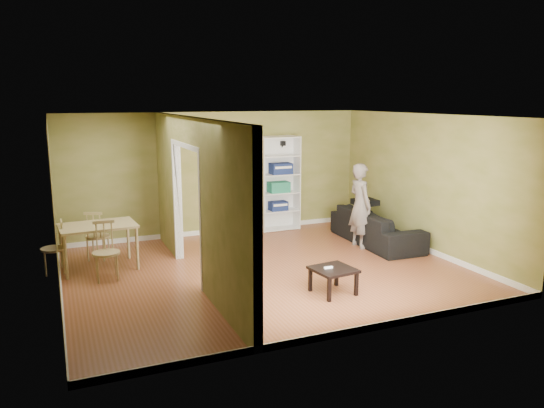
{
  "coord_description": "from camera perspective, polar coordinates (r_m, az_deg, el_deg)",
  "views": [
    {
      "loc": [
        -3.23,
        -8.0,
        2.88
      ],
      "look_at": [
        0.2,
        0.2,
        1.1
      ],
      "focal_mm": 35.0,
      "sensor_mm": 36.0,
      "label": 1
    }
  ],
  "objects": [
    {
      "name": "chair_near",
      "position": [
        8.91,
        -17.43,
        -4.88
      ],
      "size": [
        0.44,
        0.44,
        0.95
      ],
      "primitive_type": null,
      "rotation": [
        0.0,
        0.0,
        -0.02
      ],
      "color": "tan",
      "rests_on": "ground"
    },
    {
      "name": "paper_box_teal",
      "position": [
        11.66,
        0.72,
        1.84
      ],
      "size": [
        0.45,
        0.29,
        0.23
      ],
      "primitive_type": "cube",
      "color": "#117079",
      "rests_on": "bookshelf"
    },
    {
      "name": "bookshelf",
      "position": [
        11.7,
        0.7,
        2.26
      ],
      "size": [
        0.87,
        0.38,
        2.07
      ],
      "color": "white",
      "rests_on": "ground"
    },
    {
      "name": "dining_table",
      "position": [
        9.47,
        -18.23,
        -2.58
      ],
      "size": [
        1.24,
        0.83,
        0.78
      ],
      "rotation": [
        0.0,
        0.0,
        0.07
      ],
      "color": "tan",
      "rests_on": "ground"
    },
    {
      "name": "room_shell",
      "position": [
        8.77,
        -0.7,
        0.94
      ],
      "size": [
        6.5,
        6.5,
        6.5
      ],
      "color": "brown",
      "rests_on": "ground"
    },
    {
      "name": "coffee_table",
      "position": [
        8.02,
        6.61,
        -7.28
      ],
      "size": [
        0.59,
        0.59,
        0.39
      ],
      "rotation": [
        0.0,
        0.0,
        0.12
      ],
      "color": "black",
      "rests_on": "ground"
    },
    {
      "name": "paper_box_navy_a",
      "position": [
        11.73,
        0.68,
        -0.2
      ],
      "size": [
        0.39,
        0.25,
        0.2
      ],
      "primitive_type": "cube",
      "color": "navy",
      "rests_on": "bookshelf"
    },
    {
      "name": "partition",
      "position": [
        8.4,
        -8.31,
        0.36
      ],
      "size": [
        0.22,
        5.5,
        2.6
      ],
      "primitive_type": null,
      "color": "#9A8F52",
      "rests_on": "ground"
    },
    {
      "name": "sofa",
      "position": [
        10.83,
        11.18,
        -1.9
      ],
      "size": [
        2.35,
        1.08,
        0.88
      ],
      "primitive_type": "imported",
      "rotation": [
        0.0,
        0.0,
        1.53
      ],
      "color": "black",
      "rests_on": "ground"
    },
    {
      "name": "paper_box_navy_b",
      "position": [
        11.62,
        0.95,
        3.84
      ],
      "size": [
        0.46,
        0.3,
        0.24
      ],
      "primitive_type": "cube",
      "color": "navy",
      "rests_on": "bookshelf"
    },
    {
      "name": "wall_speaker",
      "position": [
        11.73,
        1.18,
        6.54
      ],
      "size": [
        0.1,
        0.1,
        0.1
      ],
      "primitive_type": "cube",
      "color": "black",
      "rests_on": "room_shell"
    },
    {
      "name": "game_controller",
      "position": [
        7.98,
        6.08,
        -6.81
      ],
      "size": [
        0.13,
        0.04,
        0.03
      ],
      "primitive_type": "cube",
      "color": "white",
      "rests_on": "coffee_table"
    },
    {
      "name": "chair_far",
      "position": [
        10.09,
        -18.26,
        -3.16
      ],
      "size": [
        0.55,
        0.55,
        0.91
      ],
      "primitive_type": null,
      "rotation": [
        0.0,
        0.0,
        2.74
      ],
      "color": "tan",
      "rests_on": "ground"
    },
    {
      "name": "chair_left",
      "position": [
        9.55,
        -22.49,
        -4.32
      ],
      "size": [
        0.42,
        0.42,
        0.89
      ],
      "primitive_type": null,
      "rotation": [
        0.0,
        0.0,
        -1.55
      ],
      "color": "tan",
      "rests_on": "ground"
    },
    {
      "name": "person",
      "position": [
        10.41,
        9.49,
        0.6
      ],
      "size": [
        0.71,
        0.56,
        1.94
      ],
      "primitive_type": "imported",
      "rotation": [
        0.0,
        0.0,
        1.58
      ],
      "color": "slate",
      "rests_on": "ground"
    }
  ]
}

